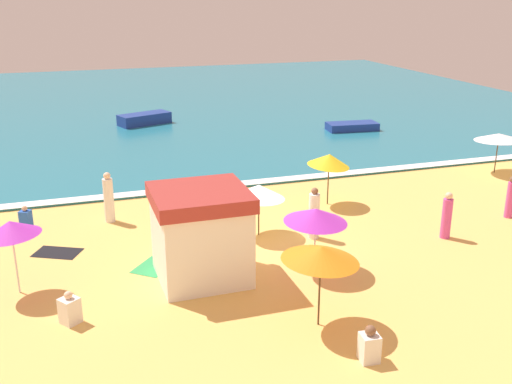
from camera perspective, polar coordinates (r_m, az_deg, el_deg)
The scene contains 21 objects.
ground_plane at distance 20.83m, azimuth 1.34°, elevation -4.70°, with size 60.00×60.00×0.00m, color #EDBC60.
ocean_water at distance 47.19m, azimuth -10.09°, elevation 8.35°, with size 60.00×44.00×0.10m, color teal.
wave_breaker_foam at distance 26.44m, azimuth -3.18°, elevation 0.67°, with size 57.00×0.70×0.01m, color white.
lifeguard_cabana at distance 17.81m, azimuth -5.28°, elevation -3.99°, with size 2.78×2.72×2.79m.
beach_umbrella_0 at distance 30.38m, azimuth 22.18°, elevation 4.89°, with size 3.02×3.02×1.96m.
beach_umbrella_2 at distance 18.13m, azimuth 5.74°, elevation -2.24°, with size 2.76×2.76×2.08m.
beach_umbrella_5 at distance 23.99m, azimuth 6.99°, elevation 3.05°, with size 2.39×2.38×2.18m.
beach_umbrella_6 at distance 17.97m, azimuth -22.36°, elevation -3.23°, with size 2.04×2.02×2.28m.
beach_umbrella_7 at distance 20.79m, azimuth 0.26°, elevation 0.07°, with size 2.16×2.14×1.92m.
beach_umbrella_8 at distance 15.09m, azimuth 6.21°, elevation -5.88°, with size 2.34×2.32×2.28m.
beachgoer_0 at distance 24.68m, azimuth 23.12°, elevation -0.51°, with size 0.37×0.37×1.64m.
beachgoer_2 at distance 14.62m, azimuth 10.78°, elevation -14.22°, with size 0.47×0.47×0.93m.
beachgoer_3 at distance 20.87m, azimuth 5.56°, elevation -2.17°, with size 0.49×0.49×1.85m.
beachgoer_5 at distance 23.47m, azimuth -21.14°, elevation -2.33°, with size 0.49×0.49×0.83m.
beachgoer_7 at distance 21.85m, azimuth 17.75°, elevation -2.23°, with size 0.47×0.47×1.68m.
beachgoer_9 at distance 16.56m, azimuth -17.36°, elevation -10.67°, with size 0.62×0.62×0.91m.
beachgoer_10 at distance 22.91m, azimuth -13.89°, elevation -0.62°, with size 0.52×0.52×1.93m.
beach_towel_0 at distance 19.34m, azimuth -9.51°, elevation -6.87°, with size 1.78×1.86×0.01m.
beach_towel_1 at distance 20.99m, azimuth -18.43°, elevation -5.51°, with size 1.74×1.50×0.01m.
small_boat_0 at distance 39.33m, azimuth -10.61°, elevation 6.89°, with size 3.54×2.38×0.69m.
small_boat_1 at distance 37.48m, azimuth 9.16°, elevation 6.21°, with size 3.21×1.64×0.46m.
Camera 1 is at (-6.38, -18.03, 8.25)m, focal length 41.88 mm.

